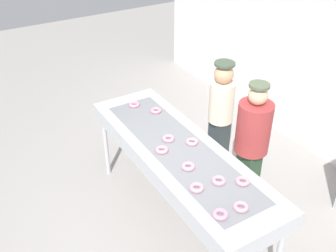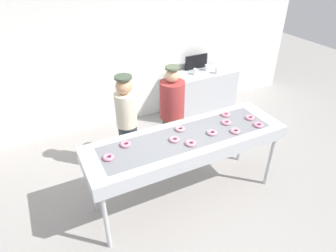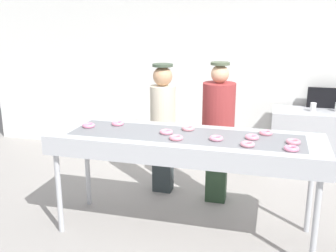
{
  "view_description": "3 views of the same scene",
  "coord_description": "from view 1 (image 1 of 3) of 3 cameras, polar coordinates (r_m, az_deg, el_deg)",
  "views": [
    {
      "loc": [
        2.84,
        -1.85,
        3.52
      ],
      "look_at": [
        -0.22,
        0.01,
        1.22
      ],
      "focal_mm": 42.71,
      "sensor_mm": 36.0,
      "label": 1
    },
    {
      "loc": [
        -1.64,
        -2.71,
        3.23
      ],
      "look_at": [
        -0.21,
        0.13,
        1.2
      ],
      "focal_mm": 31.67,
      "sensor_mm": 36.0,
      "label": 2
    },
    {
      "loc": [
        0.82,
        -3.71,
        2.21
      ],
      "look_at": [
        -0.2,
        0.1,
        1.11
      ],
      "focal_mm": 43.05,
      "sensor_mm": 36.0,
      "label": 3
    }
  ],
  "objects": [
    {
      "name": "strawberry_donut_4",
      "position": [
        4.3,
        0.05,
        -1.79
      ],
      "size": [
        0.17,
        0.17,
        0.04
      ],
      "primitive_type": "torus",
      "rotation": [
        0.0,
        0.0,
        0.4
      ],
      "color": "pink",
      "rests_on": "fryer_conveyor"
    },
    {
      "name": "worker_assistant",
      "position": [
        4.53,
        11.87,
        -2.1
      ],
      "size": [
        0.38,
        0.38,
        1.69
      ],
      "rotation": [
        0.0,
        0.0,
        3.27
      ],
      "color": "#273F29",
      "rests_on": "ground"
    },
    {
      "name": "strawberry_donut_2",
      "position": [
        3.78,
        7.25,
        -7.72
      ],
      "size": [
        0.16,
        0.16,
        0.04
      ],
      "primitive_type": "torus",
      "rotation": [
        0.0,
        0.0,
        2.88
      ],
      "color": "pink",
      "rests_on": "fryer_conveyor"
    },
    {
      "name": "strawberry_donut_10",
      "position": [
        3.55,
        10.35,
        -11.28
      ],
      "size": [
        0.18,
        0.18,
        0.04
      ],
      "primitive_type": "torus",
      "rotation": [
        0.0,
        0.0,
        2.53
      ],
      "color": "pink",
      "rests_on": "fryer_conveyor"
    },
    {
      "name": "strawberry_donut_3",
      "position": [
        4.13,
        -0.87,
        -3.41
      ],
      "size": [
        0.19,
        0.19,
        0.04
      ],
      "primitive_type": "torus",
      "rotation": [
        0.0,
        0.0,
        2.35
      ],
      "color": "pink",
      "rests_on": "fryer_conveyor"
    },
    {
      "name": "strawberry_donut_7",
      "position": [
        3.92,
        2.9,
        -5.76
      ],
      "size": [
        0.18,
        0.18,
        0.04
      ],
      "primitive_type": "torus",
      "rotation": [
        0.0,
        0.0,
        2.2
      ],
      "color": "pink",
      "rests_on": "fryer_conveyor"
    },
    {
      "name": "worker_baker",
      "position": [
        5.06,
        7.5,
        1.55
      ],
      "size": [
        0.31,
        0.31,
        1.63
      ],
      "rotation": [
        0.0,
        0.0,
        3.0
      ],
      "color": "#2B3436",
      "rests_on": "ground"
    },
    {
      "name": "strawberry_donut_5",
      "position": [
        4.81,
        -1.74,
        2.24
      ],
      "size": [
        0.18,
        0.18,
        0.04
      ],
      "primitive_type": "torus",
      "rotation": [
        0.0,
        0.0,
        1.12
      ],
      "color": "pink",
      "rests_on": "fryer_conveyor"
    },
    {
      "name": "ground_plane",
      "position": [
        4.88,
        1.34,
        -13.36
      ],
      "size": [
        16.0,
        16.0,
        0.0
      ],
      "primitive_type": "plane",
      "color": "#9E9993"
    },
    {
      "name": "strawberry_donut_1",
      "position": [
        3.69,
        4.12,
        -8.76
      ],
      "size": [
        0.15,
        0.15,
        0.04
      ],
      "primitive_type": "torus",
      "rotation": [
        0.0,
        0.0,
        1.74
      ],
      "color": "pink",
      "rests_on": "fryer_conveyor"
    },
    {
      "name": "strawberry_donut_6",
      "position": [
        3.46,
        7.46,
        -12.38
      ],
      "size": [
        0.18,
        0.18,
        0.04
      ],
      "primitive_type": "torus",
      "rotation": [
        0.0,
        0.0,
        2.15
      ],
      "color": "pink",
      "rests_on": "fryer_conveyor"
    },
    {
      "name": "strawberry_donut_0",
      "position": [
        4.95,
        -4.85,
        3.09
      ],
      "size": [
        0.17,
        0.17,
        0.04
      ],
      "primitive_type": "torus",
      "rotation": [
        0.0,
        0.0,
        1.16
      ],
      "color": "pink",
      "rests_on": "fryer_conveyor"
    },
    {
      "name": "fryer_conveyor",
      "position": [
        4.24,
        1.5,
        -4.26
      ],
      "size": [
        2.69,
        0.82,
        1.06
      ],
      "color": "#B7BABF",
      "rests_on": "ground"
    },
    {
      "name": "strawberry_donut_8",
      "position": [
        3.81,
        10.6,
        -7.74
      ],
      "size": [
        0.18,
        0.18,
        0.04
      ],
      "primitive_type": "torus",
      "rotation": [
        0.0,
        0.0,
        0.63
      ],
      "color": "pink",
      "rests_on": "fryer_conveyor"
    },
    {
      "name": "strawberry_donut_9",
      "position": [
        4.26,
        3.45,
        -2.25
      ],
      "size": [
        0.18,
        0.18,
        0.04
      ],
      "primitive_type": "torus",
      "rotation": [
        0.0,
        0.0,
        2.66
      ],
      "color": "pink",
      "rests_on": "fryer_conveyor"
    }
  ]
}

